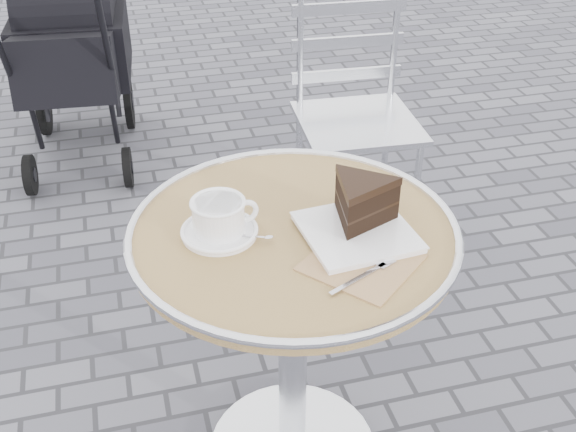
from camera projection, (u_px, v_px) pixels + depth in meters
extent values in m
cylinder|color=silver|center=(293.00, 354.00, 1.75)|extent=(0.07, 0.07, 0.67)
cylinder|color=tan|center=(293.00, 236.00, 1.55)|extent=(0.70, 0.70, 0.03)
torus|color=silver|center=(293.00, 230.00, 1.54)|extent=(0.72, 0.72, 0.02)
cylinder|color=white|center=(220.00, 233.00, 1.53)|extent=(0.16, 0.16, 0.01)
cylinder|color=white|center=(219.00, 216.00, 1.50)|extent=(0.12, 0.12, 0.07)
torus|color=white|center=(246.00, 211.00, 1.52)|extent=(0.06, 0.02, 0.06)
cylinder|color=beige|center=(218.00, 204.00, 1.49)|extent=(0.10, 0.10, 0.01)
cube|color=#A47A5A|center=(361.00, 262.00, 1.44)|extent=(0.28, 0.28, 0.00)
cube|color=white|center=(357.00, 233.00, 1.52)|extent=(0.23, 0.23, 0.01)
cylinder|color=silver|center=(320.00, 212.00, 2.52)|extent=(0.02, 0.02, 0.46)
cylinder|color=silver|center=(415.00, 201.00, 2.58)|extent=(0.02, 0.02, 0.46)
cylinder|color=silver|center=(299.00, 164.00, 2.80)|extent=(0.02, 0.02, 0.46)
cylinder|color=silver|center=(385.00, 155.00, 2.86)|extent=(0.02, 0.02, 0.46)
cube|color=silver|center=(358.00, 123.00, 2.56)|extent=(0.44, 0.44, 0.02)
cube|color=black|center=(70.00, 62.00, 3.08)|extent=(0.46, 0.67, 0.39)
cylinder|color=black|center=(30.00, 175.00, 3.02)|extent=(0.05, 0.17, 0.17)
cylinder|color=black|center=(128.00, 167.00, 3.07)|extent=(0.05, 0.17, 0.17)
cylinder|color=black|center=(44.00, 107.00, 3.46)|extent=(0.06, 0.27, 0.27)
cylinder|color=black|center=(129.00, 101.00, 3.52)|extent=(0.06, 0.27, 0.27)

